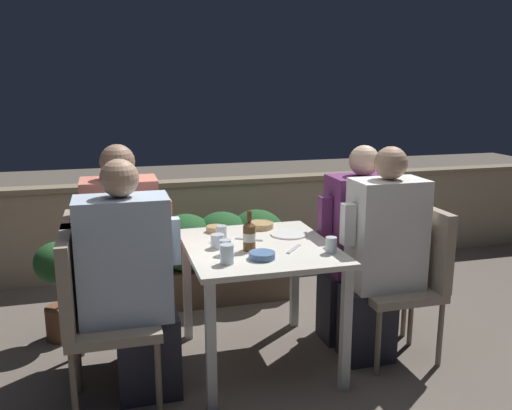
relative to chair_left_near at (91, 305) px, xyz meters
The scene contains 25 objects.
ground_plane 1.10m from the chair_left_near, 11.02° to the left, with size 16.00×16.00×0.00m, color #665B51.
parapet_wall 2.11m from the chair_left_near, 63.64° to the left, with size 9.00×0.18×0.82m.
dining_table 0.96m from the chair_left_near, 11.02° to the left, with size 0.83×0.93×0.73m.
planter_hedge 1.52m from the chair_left_near, 52.26° to the left, with size 1.00×0.47×0.69m.
chair_left_near is the anchor object (origin of this frame).
person_blue_shirt 0.23m from the chair_left_near, ahead, with size 0.52×0.26×1.28m.
chair_left_far 0.33m from the chair_left_near, 90.15° to the left, with size 0.47×0.46×0.92m.
person_coral_top 0.41m from the chair_left_near, 58.33° to the left, with size 0.49×0.26×1.32m.
chair_right_near 1.85m from the chair_left_near, ahead, with size 0.47×0.46×0.92m.
person_white_polo 1.65m from the chair_left_near, ahead, with size 0.49×0.26×1.29m.
chair_right_far 1.85m from the chair_left_near, 10.32° to the left, with size 0.47×0.46×0.92m.
person_purple_stripe 1.65m from the chair_left_near, 11.61° to the left, with size 0.49×0.26×1.27m.
beer_bottle 0.90m from the chair_left_near, ahead, with size 0.07×0.07×0.22m.
plate_0 1.23m from the chair_left_near, 16.04° to the left, with size 0.23×0.23×0.01m.
bowl_0 0.91m from the chair_left_near, ahead, with size 0.14×0.14×0.04m.
bowl_1 0.94m from the chair_left_near, 35.13° to the left, with size 0.12×0.12×0.04m.
bowl_2 1.19m from the chair_left_near, 27.13° to the left, with size 0.17×0.17×0.04m.
glass_cup_0 1.30m from the chair_left_near, ahead, with size 0.06×0.06×0.09m.
glass_cup_1 0.75m from the chair_left_near, ahead, with size 0.06×0.06×0.08m.
glass_cup_2 0.85m from the chair_left_near, 23.50° to the left, with size 0.06×0.06×0.09m.
glass_cup_3 0.76m from the chair_left_near, 15.55° to the left, with size 0.08×0.08×0.08m.
glass_cup_4 0.73m from the chair_left_near, ahead, with size 0.07×0.07×0.10m.
fork_0 0.97m from the chair_left_near, 17.99° to the left, with size 0.16×0.10×0.01m.
fork_1 1.12m from the chair_left_near, ahead, with size 0.13×0.14×0.01m.
potted_plant 0.86m from the chair_left_near, 105.43° to the left, with size 0.29×0.29×0.65m.
Camera 1 is at (-0.80, -2.87, 1.64)m, focal length 38.00 mm.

